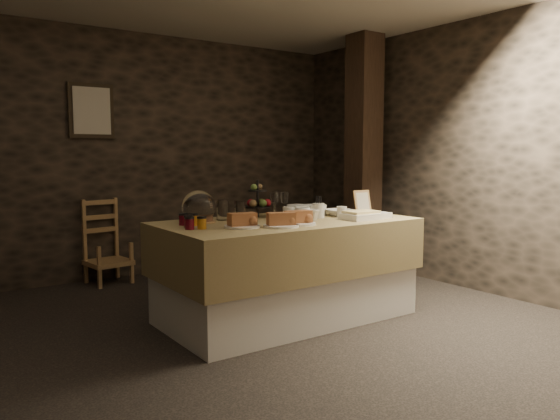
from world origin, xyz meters
TOP-DOWN VIEW (x-y plane):
  - ground_plane at (0.00, 0.00)m, footprint 5.50×5.00m
  - room_shell at (0.00, 0.00)m, footprint 5.52×5.02m
  - buffet_table at (0.72, 0.28)m, footprint 2.01×1.07m
  - chair at (-0.09, 2.34)m, footprint 0.45×0.43m
  - timber_column at (2.42, 1.21)m, footprint 0.30×0.30m
  - framed_picture at (-0.15, 2.47)m, footprint 0.45×0.04m
  - plate_stack_a at (0.93, 0.42)m, footprint 0.19×0.19m
  - plate_stack_b at (1.16, 0.47)m, footprint 0.20×0.20m
  - cutlery_holder at (1.03, 0.26)m, footprint 0.10×0.10m
  - cup_a at (0.85, 0.24)m, footprint 0.14×0.14m
  - cup_b at (0.87, 0.13)m, footprint 0.13×0.13m
  - mug_c at (0.80, 0.37)m, footprint 0.09×0.09m
  - mug_d at (1.21, 0.19)m, footprint 0.08×0.08m
  - bowl at (1.27, 0.29)m, footprint 0.26×0.26m
  - cake_dome at (0.08, 0.56)m, footprint 0.26×0.26m
  - fruit_stand at (0.66, 0.61)m, footprint 0.22×0.22m
  - bread_platter_left at (0.21, 0.12)m, footprint 0.26×0.26m
  - bread_platter_center at (0.46, -0.01)m, footprint 0.26×0.26m
  - bread_platter_right at (0.63, 0.01)m, footprint 0.26×0.26m
  - jam_jars at (-0.08, 0.34)m, footprint 0.18×0.32m
  - tart_dish at (1.24, -0.02)m, footprint 0.30×0.22m
  - square_dish at (1.45, -0.02)m, footprint 0.14×0.14m
  - menu_frame at (1.62, 0.36)m, footprint 0.18×0.08m
  - storage_jar_a at (0.31, 0.59)m, footprint 0.10×0.10m
  - storage_jar_b at (0.49, 0.62)m, footprint 0.09×0.09m

SIDE VIEW (x-z plane):
  - ground_plane at x=0.00m, z-range -0.01..0.01m
  - chair at x=-0.09m, z-range 0.05..0.71m
  - buffet_table at x=0.72m, z-range 0.06..0.85m
  - square_dish at x=1.45m, z-range 0.79..0.84m
  - bowl at x=1.27m, z-range 0.79..0.85m
  - tart_dish at x=1.24m, z-range 0.79..0.86m
  - jam_jars at x=-0.08m, z-range 0.79..0.87m
  - bread_platter_left at x=0.21m, z-range 0.78..0.89m
  - bread_platter_center at x=0.46m, z-range 0.78..0.89m
  - bread_platter_right at x=0.63m, z-range 0.78..0.89m
  - plate_stack_b at x=1.16m, z-range 0.79..0.88m
  - mug_d at x=1.21m, z-range 0.79..0.88m
  - cup_b at x=0.87m, z-range 0.79..0.89m
  - mug_c at x=0.80m, z-range 0.79..0.89m
  - cup_a at x=0.85m, z-range 0.79..0.89m
  - plate_stack_a at x=0.93m, z-range 0.79..0.89m
  - cutlery_holder at x=1.03m, z-range 0.79..0.91m
  - storage_jar_b at x=0.49m, z-range 0.79..0.93m
  - storage_jar_a at x=0.31m, z-range 0.79..0.95m
  - menu_frame at x=1.62m, z-range 0.78..0.99m
  - cake_dome at x=0.08m, z-range 0.77..1.03m
  - fruit_stand at x=0.66m, z-range 0.76..1.07m
  - timber_column at x=2.42m, z-range 0.00..2.60m
  - room_shell at x=0.00m, z-range 0.26..2.86m
  - framed_picture at x=-0.15m, z-range 1.47..2.02m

